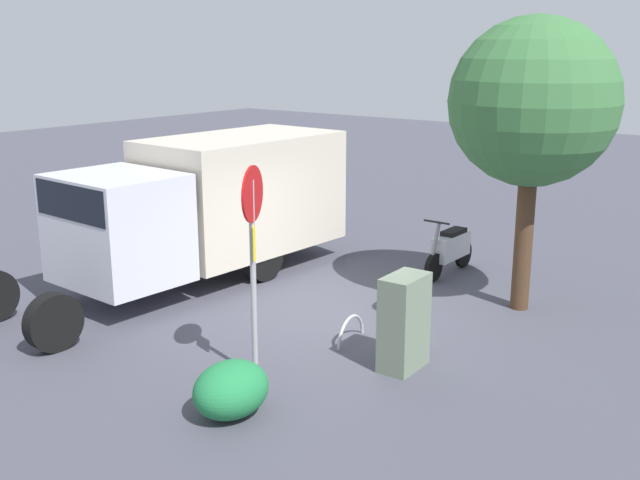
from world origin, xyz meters
TOP-DOWN VIEW (x-y plane):
  - ground_plane at (0.00, 0.00)m, footprint 60.00×60.00m
  - box_truck_near at (0.03, -3.34)m, footprint 7.48×2.47m
  - motorcycle at (-3.17, 0.32)m, footprint 1.81×0.55m
  - stop_sign at (2.84, 0.49)m, footprint 0.71×0.33m
  - street_tree at (-2.07, 2.27)m, footprint 2.80×2.80m
  - utility_cabinet at (1.34, 1.97)m, footprint 0.78×0.49m
  - bike_rack_hoop at (0.98, 0.80)m, footprint 0.85×0.16m
  - shrub_near_sign at (-0.71, 0.61)m, footprint 0.70×0.57m
  - shrub_mid_verge at (3.88, 1.02)m, footprint 1.04×0.85m

SIDE VIEW (x-z plane):
  - ground_plane at x=0.00m, z-range 0.00..0.00m
  - bike_rack_hoop at x=0.98m, z-range -0.43..0.43m
  - shrub_near_sign at x=-0.71m, z-range 0.00..0.47m
  - shrub_mid_verge at x=3.88m, z-range 0.00..0.71m
  - motorcycle at x=-3.17m, z-range -0.08..1.12m
  - utility_cabinet at x=1.34m, z-range 0.00..1.38m
  - box_truck_near at x=0.03m, z-range 0.18..2.91m
  - stop_sign at x=2.84m, z-range 0.49..3.48m
  - street_tree at x=-2.07m, z-range 1.07..6.05m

